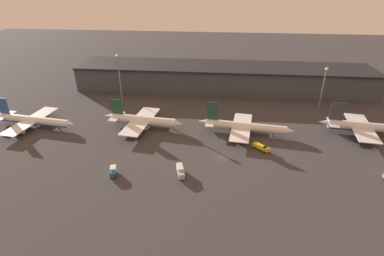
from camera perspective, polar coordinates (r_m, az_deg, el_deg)
name	(u,v)px	position (r m, az deg, el deg)	size (l,w,h in m)	color
ground	(221,157)	(125.37, 5.50, -5.60)	(600.00, 600.00, 0.00)	#383538
terminal_building	(223,77)	(198.66, 5.95, 9.58)	(187.11, 31.26, 15.51)	#3D424C
airplane_0	(33,120)	(167.57, -28.01, 1.32)	(45.56, 33.69, 13.83)	white
airplane_1	(143,121)	(148.62, -9.34, 1.41)	(41.01, 33.18, 13.79)	white
airplane_2	(244,127)	(143.51, 9.92, 0.24)	(45.57, 30.82, 14.56)	white
airplane_3	(364,127)	(162.03, 30.00, 0.16)	(41.72, 31.56, 15.03)	silver
service_vehicle_0	(180,171)	(113.77, -2.24, -8.14)	(4.13, 7.67, 3.40)	#9EA3A8
service_vehicle_1	(113,171)	(117.46, -14.78, -7.95)	(3.34, 5.32, 3.29)	#195199
service_vehicle_3	(261,147)	(132.56, 13.07, -3.58)	(7.38, 7.06, 2.86)	gold
lamp_post_0	(119,73)	(177.73, -13.73, 10.14)	(1.80, 1.80, 28.19)	slate
lamp_post_1	(324,83)	(177.59, 23.80, 7.81)	(1.80, 1.80, 24.13)	slate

